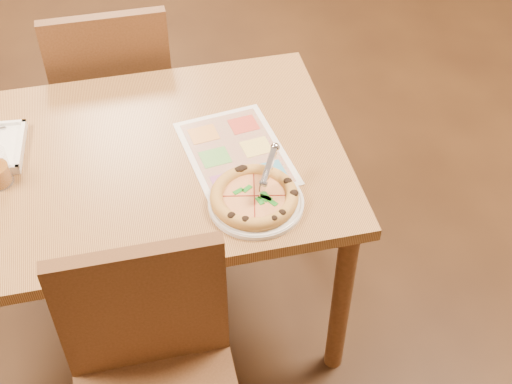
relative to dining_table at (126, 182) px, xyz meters
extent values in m
plane|color=#331E0E|center=(0.00, 0.00, -0.63)|extent=(7.00, 7.00, 0.00)
cube|color=#A87B43|center=(0.00, 0.00, 0.07)|extent=(1.30, 0.85, 0.04)
cylinder|color=brown|center=(0.59, -0.36, -0.29)|extent=(0.06, 0.06, 0.68)
cylinder|color=brown|center=(0.59, 0.36, -0.29)|extent=(0.06, 0.06, 0.68)
cube|color=brown|center=(0.00, -0.51, 0.04)|extent=(0.42, 0.04, 0.45)
cube|color=brown|center=(0.00, 0.70, -0.18)|extent=(0.42, 0.42, 0.04)
cube|color=brown|center=(0.00, 0.51, 0.04)|extent=(0.42, 0.04, 0.45)
cylinder|color=silver|center=(0.34, -0.26, 0.09)|extent=(0.27, 0.27, 0.01)
cylinder|color=gold|center=(0.34, -0.25, 0.10)|extent=(0.23, 0.23, 0.01)
cylinder|color=#DEB678|center=(0.34, -0.25, 0.11)|extent=(0.20, 0.20, 0.01)
torus|color=gold|center=(0.34, -0.25, 0.11)|extent=(0.24, 0.24, 0.04)
cylinder|color=silver|center=(0.37, -0.25, 0.15)|extent=(0.04, 0.07, 0.08)
cube|color=silver|center=(0.39, -0.20, 0.17)|extent=(0.07, 0.11, 0.06)
cube|color=silver|center=(0.33, -0.04, 0.09)|extent=(0.33, 0.42, 0.00)
camera|label=1|loc=(0.05, -1.58, 1.50)|focal=50.00mm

